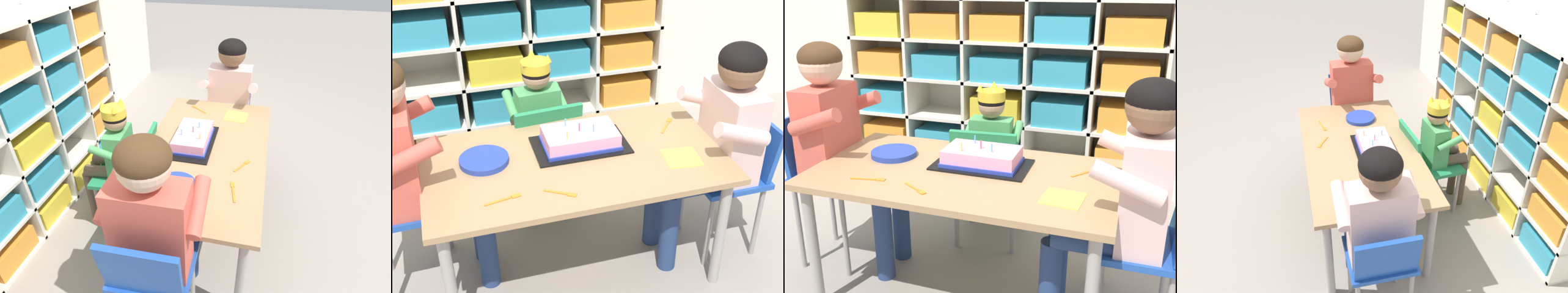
# 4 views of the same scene
# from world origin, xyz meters

# --- Properties ---
(ground) EXTENTS (16.00, 16.00, 0.00)m
(ground) POSITION_xyz_m (0.00, 0.00, 0.00)
(ground) COLOR gray
(storage_cubby_shelf) EXTENTS (1.94, 0.35, 1.24)m
(storage_cubby_shelf) POSITION_xyz_m (-0.17, 1.12, 0.60)
(storage_cubby_shelf) COLOR silver
(storage_cubby_shelf) RESTS_ON ground
(activity_table) EXTENTS (1.25, 0.69, 0.59)m
(activity_table) POSITION_xyz_m (0.00, 0.00, 0.52)
(activity_table) COLOR #A37F56
(activity_table) RESTS_ON ground
(classroom_chair_blue) EXTENTS (0.38, 0.39, 0.66)m
(classroom_chair_blue) POSITION_xyz_m (-0.04, 0.45, 0.40)
(classroom_chair_blue) COLOR #238451
(classroom_chair_blue) RESTS_ON ground
(child_with_crown) EXTENTS (0.31, 0.31, 0.85)m
(child_with_crown) POSITION_xyz_m (-0.05, 0.56, 0.53)
(child_with_crown) COLOR #4C9E5B
(child_with_crown) RESTS_ON ground
(classroom_chair_adult_side) EXTENTS (0.34, 0.34, 0.74)m
(classroom_chair_adult_side) POSITION_xyz_m (-0.75, 0.07, 0.47)
(classroom_chair_adult_side) COLOR #1E4CA8
(classroom_chair_adult_side) RESTS_ON ground
(adult_helper_seated) EXTENTS (0.44, 0.41, 1.08)m
(adult_helper_seated) POSITION_xyz_m (-0.64, 0.08, 0.67)
(adult_helper_seated) COLOR #D15647
(adult_helper_seated) RESTS_ON ground
(classroom_chair_guest_side) EXTENTS (0.33, 0.33, 0.66)m
(classroom_chair_guest_side) POSITION_xyz_m (0.75, -0.04, 0.41)
(classroom_chair_guest_side) COLOR #1E4CA8
(classroom_chair_guest_side) RESTS_ON ground
(guest_at_table_side) EXTENTS (0.44, 0.41, 1.03)m
(guest_at_table_side) POSITION_xyz_m (0.64, -0.04, 0.63)
(guest_at_table_side) COLOR beige
(guest_at_table_side) RESTS_ON ground
(birthday_cake_on_tray) EXTENTS (0.40, 0.24, 0.11)m
(birthday_cake_on_tray) POSITION_xyz_m (0.05, 0.09, 0.62)
(birthday_cake_on_tray) COLOR black
(birthday_cake_on_tray) RESTS_ON activity_table
(paper_plate_stack) EXTENTS (0.20, 0.20, 0.02)m
(paper_plate_stack) POSITION_xyz_m (-0.36, 0.07, 0.60)
(paper_plate_stack) COLOR #233DA3
(paper_plate_stack) RESTS_ON activity_table
(paper_napkin_square) EXTENTS (0.16, 0.16, 0.00)m
(paper_napkin_square) POSITION_xyz_m (0.43, -0.12, 0.59)
(paper_napkin_square) COLOR #F4DB4C
(paper_napkin_square) RESTS_ON activity_table
(fork_near_cake_tray) EXTENTS (0.10, 0.12, 0.00)m
(fork_near_cake_tray) POSITION_xyz_m (0.48, 0.15, 0.59)
(fork_near_cake_tray) COLOR orange
(fork_near_cake_tray) RESTS_ON activity_table
(fork_near_child_seat) EXTENTS (0.14, 0.04, 0.00)m
(fork_near_child_seat) POSITION_xyz_m (-0.32, -0.20, 0.59)
(fork_near_child_seat) COLOR orange
(fork_near_child_seat) RESTS_ON activity_table
(fork_at_table_front_edge) EXTENTS (0.12, 0.08, 0.00)m
(fork_at_table_front_edge) POSITION_xyz_m (-0.11, -0.22, 0.59)
(fork_at_table_front_edge) COLOR orange
(fork_at_table_front_edge) RESTS_ON activity_table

